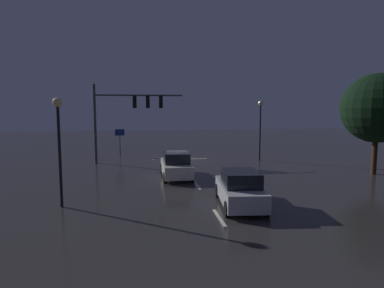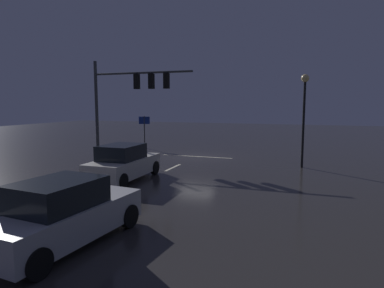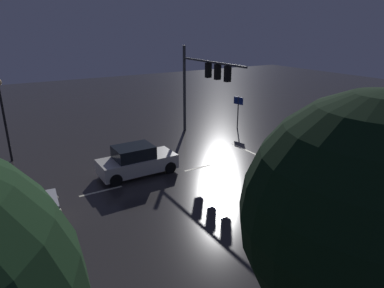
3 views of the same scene
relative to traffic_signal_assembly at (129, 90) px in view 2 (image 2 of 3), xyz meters
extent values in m
plane|color=#2D2B2B|center=(-4.48, -0.95, -4.53)|extent=(80.00, 80.00, 0.00)
cylinder|color=#383A3D|center=(2.66, 0.02, -1.24)|extent=(0.22, 0.22, 6.58)
cylinder|color=#383A3D|center=(-0.97, 0.02, 1.13)|extent=(7.27, 0.14, 0.14)
cube|color=black|center=(-0.61, 0.02, 0.56)|extent=(0.32, 0.36, 1.00)
sphere|color=black|center=(-0.61, -0.17, 0.88)|extent=(0.20, 0.20, 0.20)
sphere|color=black|center=(-0.61, -0.17, 0.56)|extent=(0.20, 0.20, 0.20)
sphere|color=#19F24C|center=(-0.61, -0.17, 0.24)|extent=(0.20, 0.20, 0.20)
cube|color=black|center=(-1.70, 0.02, 0.56)|extent=(0.32, 0.36, 1.00)
sphere|color=black|center=(-1.70, -0.17, 0.88)|extent=(0.20, 0.20, 0.20)
sphere|color=black|center=(-1.70, -0.17, 0.56)|extent=(0.20, 0.20, 0.20)
sphere|color=#19F24C|center=(-1.70, -0.17, 0.24)|extent=(0.20, 0.20, 0.20)
cube|color=black|center=(-2.79, 0.02, 0.56)|extent=(0.32, 0.36, 1.00)
sphere|color=black|center=(-2.79, -0.17, 0.88)|extent=(0.20, 0.20, 0.20)
sphere|color=black|center=(-2.79, -0.17, 0.56)|extent=(0.20, 0.20, 0.20)
sphere|color=#19F24C|center=(-2.79, -0.17, 0.24)|extent=(0.20, 0.20, 0.20)
cube|color=beige|center=(-4.48, 3.05, -4.52)|extent=(0.16, 2.20, 0.01)
cube|color=beige|center=(-4.48, 9.05, -4.52)|extent=(0.16, 2.20, 0.01)
cube|color=beige|center=(-4.48, -1.18, -4.52)|extent=(5.00, 0.16, 0.01)
cube|color=silver|center=(-3.45, 6.60, -3.91)|extent=(1.84, 4.32, 0.80)
cube|color=black|center=(-3.45, 6.80, -3.17)|extent=(1.62, 2.11, 0.68)
cylinder|color=black|center=(-2.59, 5.01, -4.19)|extent=(0.23, 0.68, 0.68)
cylinder|color=black|center=(-4.27, 4.99, -4.19)|extent=(0.23, 0.68, 0.68)
cylinder|color=black|center=(-2.62, 8.21, -4.19)|extent=(0.23, 0.68, 0.68)
cylinder|color=black|center=(-4.30, 8.19, -4.19)|extent=(0.23, 0.68, 0.68)
sphere|color=#F9EFC6|center=(-2.78, 4.48, -3.86)|extent=(0.20, 0.20, 0.20)
sphere|color=#F9EFC6|center=(-4.08, 4.47, -3.86)|extent=(0.20, 0.20, 0.20)
cube|color=#B7B7BC|center=(-5.84, 13.48, -3.91)|extent=(2.18, 4.45, 0.80)
cube|color=black|center=(-5.82, 13.68, -3.17)|extent=(1.78, 2.24, 0.68)
cylinder|color=black|center=(-5.14, 11.81, -4.19)|extent=(0.28, 0.70, 0.68)
cylinder|color=black|center=(-6.82, 11.96, -4.19)|extent=(0.28, 0.70, 0.68)
cylinder|color=black|center=(-6.53, 15.15, -4.19)|extent=(0.28, 0.70, 0.68)
sphere|color=#F9EFC6|center=(-5.38, 11.31, -3.86)|extent=(0.20, 0.20, 0.20)
sphere|color=#F9EFC6|center=(-6.68, 11.43, -3.86)|extent=(0.20, 0.20, 0.20)
cylinder|color=black|center=(-11.38, 0.56, -2.12)|extent=(0.14, 0.14, 4.82)
sphere|color=#F9D88C|center=(-11.38, 0.56, 0.47)|extent=(0.44, 0.44, 0.44)
cylinder|color=#383A3D|center=(0.98, -4.01, -3.22)|extent=(0.09, 0.09, 2.62)
cube|color=navy|center=(0.98, -4.01, -2.26)|extent=(0.89, 0.26, 0.60)
camera|label=1|loc=(-1.44, 28.35, 0.09)|focal=31.06mm
camera|label=2|loc=(-11.66, 20.16, -0.94)|focal=31.03mm
camera|label=3|loc=(-20.22, 13.16, 3.41)|focal=31.99mm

